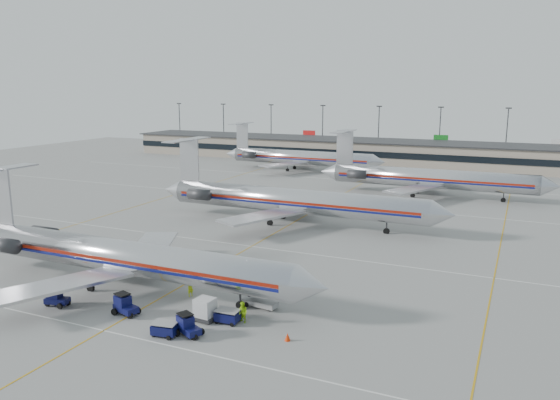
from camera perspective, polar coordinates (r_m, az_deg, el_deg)
The scene contains 19 objects.
ground at distance 64.14m, azimuth -7.09°, elevation -7.15°, with size 260.00×260.00×0.00m, color gray.
apron_markings at distance 72.44m, azimuth -2.98°, elevation -4.85°, with size 160.00×0.15×0.02m, color silver.
terminal at distance 154.03m, azimuth 12.17°, elevation 4.90°, with size 162.00×17.00×6.25m.
light_mast_row at distance 167.22m, azimuth 13.28°, elevation 7.23°, with size 163.60×0.40×15.28m.
jet_foreground at distance 59.58m, azimuth -16.51°, elevation -5.59°, with size 44.80×26.38×11.73m.
jet_second_row at distance 83.82m, azimuth 0.92°, elevation -0.01°, with size 47.81×28.15×12.51m.
jet_third_row at distance 108.73m, azimuth 15.06°, elevation 2.25°, with size 44.82×27.57×12.25m.
jet_back_row at distance 137.80m, azimuth 1.91°, elevation 4.49°, with size 42.98×26.43×11.75m.
tug_left at distance 57.34m, azimuth -22.37°, elevation -9.40°, with size 2.43×1.59×1.82m.
tug_center at distance 53.19m, azimuth -15.94°, elevation -10.50°, with size 2.73×1.91×2.02m.
tug_right at distance 47.86m, azimuth -9.66°, elevation -12.81°, with size 2.67×2.15×1.95m.
cart_inner at distance 49.90m, azimuth -5.49°, elevation -11.95°, with size 2.17×1.55×1.19m.
cart_outer at distance 48.27m, azimuth -11.93°, elevation -13.01°, with size 2.29×1.75×1.19m.
uld_container at distance 50.40m, azimuth -7.84°, elevation -11.25°, with size 2.09×1.79×2.07m.
belt_loader at distance 52.92m, azimuth -2.00°, elevation -10.56°, with size 4.13×1.63×2.14m.
ramp_worker_near at distance 56.10m, azimuth -9.33°, elevation -9.04°, with size 0.65×0.43×1.78m, color #B2D013.
ramp_worker_far at distance 49.64m, azimuth -3.90°, elevation -11.64°, with size 0.94×0.73×1.93m, color #9BDD14.
cone_right at distance 46.55m, azimuth 0.79°, elevation -14.11°, with size 0.50×0.50×0.68m, color red.
cone_left at distance 63.72m, azimuth -22.10°, elevation -7.75°, with size 0.50×0.50×0.68m, color red.
Camera 1 is at (31.89, -51.71, 20.57)m, focal length 35.00 mm.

